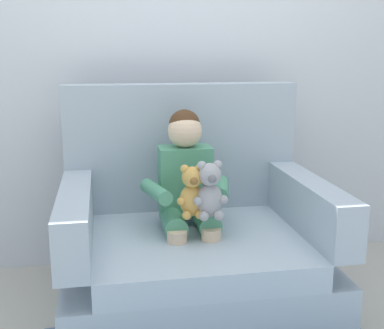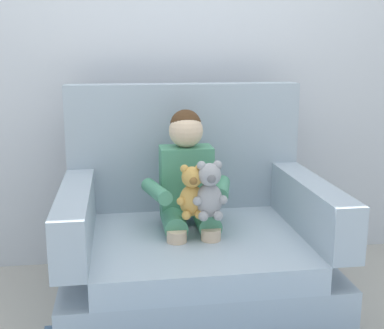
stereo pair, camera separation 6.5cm
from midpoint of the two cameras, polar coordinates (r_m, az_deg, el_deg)
name	(u,v)px [view 2 (the right image)]	position (r m, az deg, el deg)	size (l,w,h in m)	color
ground_plane	(195,310)	(2.62, 1.10, -16.21)	(8.00, 8.00, 0.00)	#ADA89E
back_wall	(176,46)	(3.01, -1.16, 13.37)	(6.00, 0.10, 2.60)	silver
armchair	(193,243)	(2.54, 0.90, -9.00)	(1.26, 0.98, 1.10)	#9EADBC
seated_child	(188,186)	(2.46, 0.30, -2.46)	(0.45, 0.39, 0.82)	#4C9370
plush_honey	(192,193)	(2.30, 0.81, -3.23)	(0.15, 0.12, 0.25)	gold
plush_grey	(209,192)	(2.28, 2.82, -3.12)	(0.16, 0.13, 0.27)	#9E9EA3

